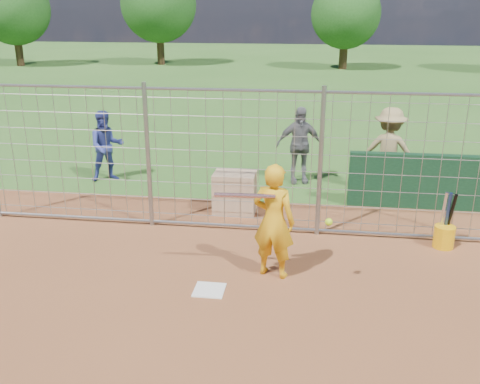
# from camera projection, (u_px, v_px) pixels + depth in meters

# --- Properties ---
(ground) EXTENTS (100.00, 100.00, 0.00)m
(ground) POSITION_uv_depth(u_px,v_px,m) (212.00, 284.00, 7.75)
(ground) COLOR #2D591E
(ground) RESTS_ON ground
(home_plate) EXTENTS (0.43, 0.43, 0.02)m
(home_plate) POSITION_uv_depth(u_px,v_px,m) (209.00, 290.00, 7.56)
(home_plate) COLOR silver
(home_plate) RESTS_ON ground
(dugout_wall) EXTENTS (2.60, 0.20, 1.10)m
(dugout_wall) POSITION_uv_depth(u_px,v_px,m) (416.00, 181.00, 10.49)
(dugout_wall) COLOR #11381E
(dugout_wall) RESTS_ON ground
(batter) EXTENTS (0.72, 0.57, 1.73)m
(batter) POSITION_uv_depth(u_px,v_px,m) (274.00, 221.00, 7.73)
(batter) COLOR gold
(batter) RESTS_ON ground
(bystander_a) EXTENTS (0.98, 0.91, 1.61)m
(bystander_a) POSITION_uv_depth(u_px,v_px,m) (107.00, 146.00, 12.07)
(bystander_a) COLOR navy
(bystander_a) RESTS_ON ground
(bystander_b) EXTENTS (1.08, 0.62, 1.73)m
(bystander_b) POSITION_uv_depth(u_px,v_px,m) (299.00, 145.00, 11.92)
(bystander_b) COLOR #595A5F
(bystander_b) RESTS_ON ground
(bystander_c) EXTENTS (1.29, 0.88, 1.83)m
(bystander_c) POSITION_uv_depth(u_px,v_px,m) (389.00, 151.00, 11.27)
(bystander_c) COLOR #998353
(bystander_c) RESTS_ON ground
(equipment_bin) EXTENTS (0.81, 0.56, 0.80)m
(equipment_bin) POSITION_uv_depth(u_px,v_px,m) (235.00, 193.00, 10.29)
(equipment_bin) COLOR tan
(equipment_bin) RESTS_ON ground
(equipment_in_play) EXTENTS (1.66, 0.27, 0.35)m
(equipment_in_play) POSITION_uv_depth(u_px,v_px,m) (265.00, 202.00, 7.44)
(equipment_in_play) COLOR silver
(equipment_in_play) RESTS_ON ground
(bucket_with_bats) EXTENTS (0.34, 0.37, 0.97)m
(bucket_with_bats) POSITION_uv_depth(u_px,v_px,m) (444.00, 234.00, 8.84)
(bucket_with_bats) COLOR #EEA70C
(bucket_with_bats) RESTS_ON ground
(backstop_fence) EXTENTS (9.08, 0.08, 2.60)m
(backstop_fence) POSITION_uv_depth(u_px,v_px,m) (232.00, 162.00, 9.20)
(backstop_fence) COLOR gray
(backstop_fence) RESTS_ON ground
(tree_line) EXTENTS (44.66, 6.72, 6.48)m
(tree_line) POSITION_uv_depth(u_px,v_px,m) (348.00, 6.00, 32.39)
(tree_line) COLOR #3F2B19
(tree_line) RESTS_ON ground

